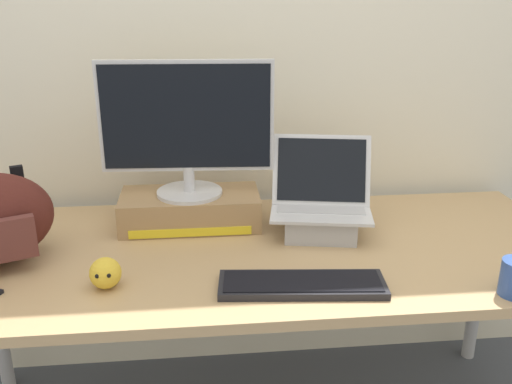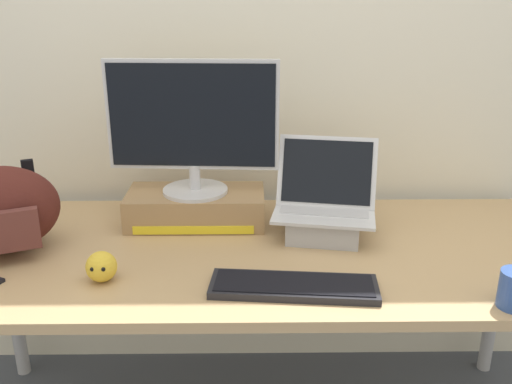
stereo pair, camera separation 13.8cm
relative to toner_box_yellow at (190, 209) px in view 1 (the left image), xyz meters
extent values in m
cube|color=silver|center=(0.20, 0.31, 0.53)|extent=(7.00, 0.10, 2.60)
cube|color=tan|center=(0.20, -0.20, -0.07)|extent=(1.98, 0.81, 0.03)
cylinder|color=#B2B2B7|center=(1.13, 0.15, -0.42)|extent=(0.05, 0.05, 0.68)
cube|color=#9E7A51|center=(0.00, 0.00, 0.00)|extent=(0.45, 0.22, 0.11)
cube|color=yellow|center=(0.00, -0.11, -0.03)|extent=(0.38, 0.00, 0.03)
cylinder|color=silver|center=(0.00, 0.00, 0.06)|extent=(0.21, 0.21, 0.01)
cylinder|color=silver|center=(0.00, 0.00, 0.11)|extent=(0.04, 0.04, 0.08)
cube|color=silver|center=(0.00, 0.00, 0.31)|extent=(0.55, 0.05, 0.35)
cube|color=black|center=(0.00, -0.01, 0.31)|extent=(0.52, 0.03, 0.33)
cube|color=#ADADB2|center=(0.41, -0.12, -0.02)|extent=(0.25, 0.24, 0.08)
cube|color=silver|center=(0.41, -0.12, 0.03)|extent=(0.35, 0.28, 0.01)
cube|color=#B7B7BC|center=(0.42, -0.10, 0.03)|extent=(0.29, 0.17, 0.00)
cube|color=silver|center=(0.43, -0.05, 0.14)|extent=(0.32, 0.15, 0.21)
cube|color=black|center=(0.42, -0.05, 0.14)|extent=(0.29, 0.13, 0.19)
cube|color=black|center=(0.29, -0.46, -0.04)|extent=(0.45, 0.18, 0.02)
cube|color=black|center=(0.29, -0.46, -0.03)|extent=(0.42, 0.15, 0.00)
cube|color=black|center=(-0.51, -0.08, 0.09)|extent=(0.04, 0.03, 0.20)
sphere|color=gold|center=(-0.22, -0.40, -0.01)|extent=(0.08, 0.08, 0.08)
sphere|color=black|center=(-0.23, -0.44, 0.00)|extent=(0.01, 0.01, 0.01)
sphere|color=black|center=(-0.20, -0.44, 0.00)|extent=(0.01, 0.01, 0.01)
camera|label=1|loc=(0.04, -1.74, 0.69)|focal=39.51mm
camera|label=2|loc=(0.18, -1.75, 0.69)|focal=39.51mm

